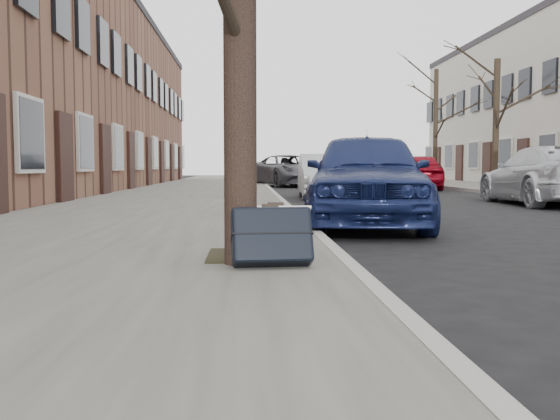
{
  "coord_description": "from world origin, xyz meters",
  "views": [
    {
      "loc": [
        -2.08,
        -4.2,
        0.9
      ],
      "look_at": [
        -1.82,
        0.8,
        0.55
      ],
      "focal_mm": 40.0,
      "sensor_mm": 36.0,
      "label": 1
    }
  ],
  "objects": [
    {
      "name": "ground",
      "position": [
        0.0,
        0.0,
        0.0
      ],
      "size": [
        120.0,
        120.0,
        0.0
      ],
      "primitive_type": "plane",
      "color": "black",
      "rests_on": "ground"
    },
    {
      "name": "tree_far_c",
      "position": [
        7.2,
        26.18,
        2.88
      ],
      "size": [
        0.22,
        0.22,
        5.53
      ],
      "primitive_type": "cylinder",
      "color": "black",
      "rests_on": "far_sidewalk"
    },
    {
      "name": "car_far_front",
      "position": [
        4.89,
        10.02,
        0.68
      ],
      "size": [
        2.2,
        4.81,
        1.36
      ],
      "primitive_type": "imported",
      "rotation": [
        0.0,
        0.0,
        3.08
      ],
      "color": "#B4B6BC",
      "rests_on": "ground"
    },
    {
      "name": "far_sidewalk",
      "position": [
        7.8,
        15.0,
        0.06
      ],
      "size": [
        4.0,
        70.0,
        0.12
      ],
      "primitive_type": "cube",
      "color": "slate",
      "rests_on": "ground"
    },
    {
      "name": "tree_far_b",
      "position": [
        7.2,
        18.7,
        2.5
      ],
      "size": [
        0.24,
        0.24,
        4.76
      ],
      "primitive_type": "cylinder",
      "color": "black",
      "rests_on": "far_sidewalk"
    },
    {
      "name": "car_near_back",
      "position": [
        -0.19,
        23.93,
        0.71
      ],
      "size": [
        3.83,
        5.61,
        1.43
      ],
      "primitive_type": "imported",
      "rotation": [
        0.0,
        0.0,
        0.31
      ],
      "color": "#3C3C41",
      "rests_on": "ground"
    },
    {
      "name": "car_near_front",
      "position": [
        -0.3,
        5.06,
        0.73
      ],
      "size": [
        2.33,
        4.47,
        1.45
      ],
      "primitive_type": "imported",
      "rotation": [
        0.0,
        0.0,
        -0.15
      ],
      "color": "#151E4B",
      "rests_on": "ground"
    },
    {
      "name": "suitcase_red",
      "position": [
        -1.84,
        0.99,
        0.34
      ],
      "size": [
        0.58,
        0.32,
        0.44
      ],
      "primitive_type": "cube",
      "rotation": [
        -0.42,
        0.0,
        -0.01
      ],
      "color": "maroon",
      "rests_on": "near_sidewalk"
    },
    {
      "name": "house_near",
      "position": [
        -9.6,
        16.0,
        3.5
      ],
      "size": [
        6.8,
        40.0,
        7.0
      ],
      "primitive_type": "cube",
      "color": "brown",
      "rests_on": "ground"
    },
    {
      "name": "car_near_mid",
      "position": [
        0.08,
        13.17,
        0.63
      ],
      "size": [
        1.47,
        3.86,
        1.26
      ],
      "primitive_type": "imported",
      "rotation": [
        0.0,
        0.0,
        -0.04
      ],
      "color": "#B1B5BA",
      "rests_on": "ground"
    },
    {
      "name": "near_sidewalk",
      "position": [
        -3.7,
        15.0,
        0.06
      ],
      "size": [
        5.0,
        70.0,
        0.12
      ],
      "primitive_type": "cube",
      "color": "slate",
      "rests_on": "ground"
    },
    {
      "name": "dirt_patch",
      "position": [
        -2.0,
        1.2,
        0.13
      ],
      "size": [
        0.85,
        0.85,
        0.02
      ],
      "primitive_type": "cube",
      "color": "black",
      "rests_on": "near_sidewalk"
    },
    {
      "name": "suitcase_navy",
      "position": [
        -1.89,
        0.6,
        0.36
      ],
      "size": [
        0.65,
        0.42,
        0.49
      ],
      "primitive_type": "cube",
      "rotation": [
        -0.42,
        0.0,
        0.09
      ],
      "color": "black",
      "rests_on": "near_sidewalk"
    },
    {
      "name": "car_far_back",
      "position": [
        4.52,
        19.66,
        0.7
      ],
      "size": [
        2.19,
        4.29,
        1.4
      ],
      "primitive_type": "imported",
      "rotation": [
        0.0,
        0.0,
        3.0
      ],
      "color": "maroon",
      "rests_on": "ground"
    }
  ]
}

